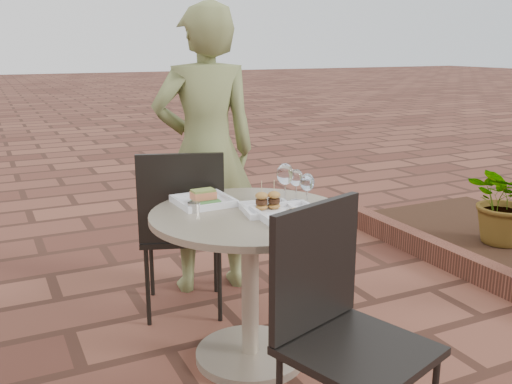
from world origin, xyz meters
name	(u,v)px	position (x,y,z in m)	size (l,w,h in m)	color
ground	(284,372)	(0.00, 0.00, 0.00)	(60.00, 60.00, 0.00)	brown
cafe_table	(250,264)	(-0.09, 0.17, 0.48)	(0.90, 0.90, 0.73)	gray
chair_far	(182,220)	(-0.22, 0.75, 0.55)	(0.56, 0.56, 0.93)	black
chair_near	(338,315)	(-0.09, -0.54, 0.55)	(0.56, 0.56, 0.93)	black
diner	(206,152)	(0.04, 1.06, 0.85)	(0.62, 0.40, 1.69)	olive
plate_salmon	(204,200)	(-0.23, 0.39, 0.75)	(0.26, 0.26, 0.07)	silver
plate_sliders	(268,206)	(-0.01, 0.15, 0.76)	(0.26, 0.26, 0.14)	silver
plate_tuna	(289,214)	(0.03, 0.03, 0.75)	(0.29, 0.29, 0.03)	silver
wine_glass_right	(307,183)	(0.19, 0.15, 0.84)	(0.07, 0.07, 0.15)	white
wine_glass_mid	(285,175)	(0.12, 0.24, 0.87)	(0.08, 0.08, 0.19)	white
wine_glass_far	(296,179)	(0.19, 0.25, 0.84)	(0.07, 0.07, 0.16)	white
steel_ramekin	(194,207)	(-0.31, 0.29, 0.75)	(0.06, 0.06, 0.04)	silver
cutlery_set	(319,211)	(0.20, 0.05, 0.73)	(0.10, 0.22, 0.00)	silver
planter_curb	(488,275)	(1.60, 0.30, 0.07)	(0.12, 3.00, 0.15)	brown
potted_plant_a	(507,198)	(2.21, 0.73, 0.39)	(0.59, 0.51, 0.66)	#33662D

